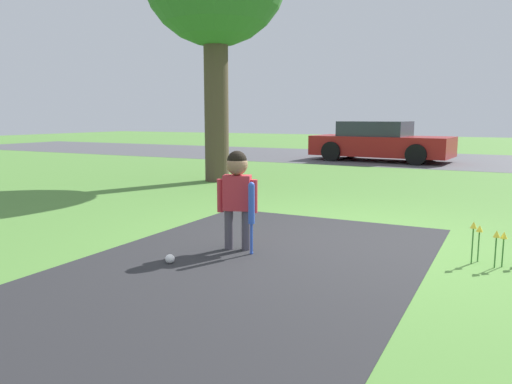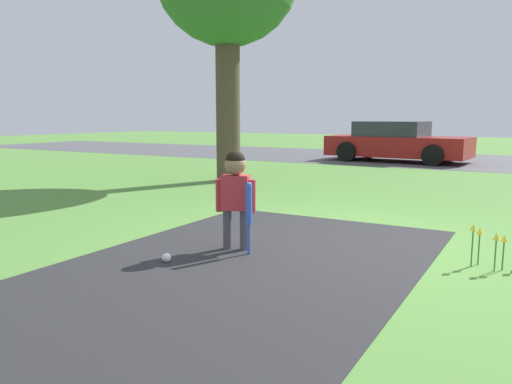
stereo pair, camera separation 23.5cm
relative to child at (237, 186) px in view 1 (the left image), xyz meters
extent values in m
plane|color=#518438|center=(0.81, 0.85, -0.63)|extent=(60.00, 60.00, 0.00)
cube|color=#262628|center=(0.32, -1.65, -0.63)|extent=(2.90, 7.00, 0.01)
cube|color=#4C4C51|center=(0.81, 11.74, -0.63)|extent=(40.00, 6.00, 0.01)
cylinder|color=#4C4751|center=(-0.08, -0.03, -0.43)|extent=(0.08, 0.08, 0.40)
cylinder|color=#4C4751|center=(0.08, 0.03, -0.43)|extent=(0.08, 0.08, 0.40)
cube|color=#BF2D38|center=(0.00, 0.00, -0.06)|extent=(0.30, 0.23, 0.34)
cylinder|color=#BF2D38|center=(-0.16, -0.05, -0.10)|extent=(0.07, 0.07, 0.32)
cylinder|color=#BF2D38|center=(0.16, 0.05, -0.10)|extent=(0.07, 0.07, 0.32)
sphere|color=#997051|center=(0.00, 0.00, 0.21)|extent=(0.21, 0.21, 0.21)
sphere|color=black|center=(0.00, 0.00, 0.25)|extent=(0.19, 0.19, 0.19)
sphere|color=blue|center=(0.20, -0.09, -0.61)|extent=(0.03, 0.03, 0.03)
cylinder|color=blue|center=(0.20, -0.09, -0.48)|extent=(0.03, 0.03, 0.30)
cylinder|color=blue|center=(0.20, -0.09, -0.15)|extent=(0.06, 0.06, 0.37)
sphere|color=blue|center=(0.20, -0.09, 0.03)|extent=(0.06, 0.06, 0.06)
sphere|color=white|center=(-0.31, -0.68, -0.59)|extent=(0.08, 0.08, 0.08)
cube|color=maroon|center=(-1.08, 10.62, -0.19)|extent=(4.08, 1.95, 0.57)
cube|color=#2D333D|center=(-1.28, 10.64, 0.31)|extent=(2.01, 1.59, 0.43)
cylinder|color=black|center=(0.21, 11.35, -0.35)|extent=(0.58, 0.23, 0.57)
cylinder|color=black|center=(0.07, 9.70, -0.35)|extent=(0.58, 0.23, 0.57)
cylinder|color=black|center=(-2.24, 11.55, -0.35)|extent=(0.58, 0.23, 0.57)
cylinder|color=black|center=(-2.37, 9.90, -0.35)|extent=(0.58, 0.23, 0.57)
cylinder|color=#4C3D2D|center=(-2.97, 4.47, 1.02)|extent=(0.48, 0.48, 3.30)
cylinder|color=#38702D|center=(2.27, 0.49, -0.50)|extent=(0.01, 0.01, 0.27)
cone|color=yellow|center=(2.27, 0.49, -0.33)|extent=(0.06, 0.06, 0.06)
cylinder|color=#38702D|center=(2.08, 0.54, -0.47)|extent=(0.01, 0.01, 0.32)
cone|color=yellow|center=(2.08, 0.54, -0.28)|extent=(0.06, 0.06, 0.06)
cylinder|color=#38702D|center=(2.33, 0.55, -0.50)|extent=(0.01, 0.01, 0.25)
cone|color=yellow|center=(2.33, 0.55, -0.35)|extent=(0.06, 0.06, 0.06)
cylinder|color=#38702D|center=(2.13, 0.63, -0.49)|extent=(0.01, 0.01, 0.28)
cone|color=yellow|center=(2.13, 0.63, -0.32)|extent=(0.06, 0.06, 0.06)
camera|label=1|loc=(2.33, -4.15, 0.66)|focal=35.00mm
camera|label=2|loc=(2.53, -4.04, 0.66)|focal=35.00mm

